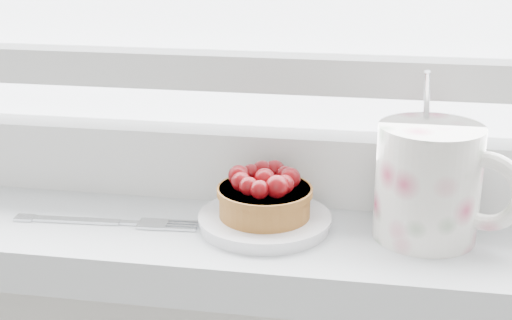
% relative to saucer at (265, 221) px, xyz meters
% --- Properties ---
extents(saucer, '(0.12, 0.12, 0.01)m').
position_rel_saucer_xyz_m(saucer, '(0.00, 0.00, 0.00)').
color(saucer, white).
rests_on(saucer, windowsill).
extents(raspberry_tart, '(0.09, 0.09, 0.05)m').
position_rel_saucer_xyz_m(raspberry_tart, '(0.00, 0.00, 0.03)').
color(raspberry_tart, brown).
rests_on(raspberry_tart, saucer).
extents(floral_mug, '(0.14, 0.12, 0.15)m').
position_rel_saucer_xyz_m(floral_mug, '(0.15, 0.00, 0.05)').
color(floral_mug, silver).
rests_on(floral_mug, windowsill).
extents(fork, '(0.18, 0.03, 0.00)m').
position_rel_saucer_xyz_m(fork, '(-0.15, -0.02, -0.00)').
color(fork, silver).
rests_on(fork, windowsill).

